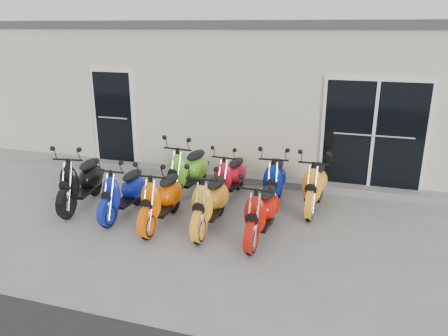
{
  "coord_description": "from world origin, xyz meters",
  "views": [
    {
      "loc": [
        2.29,
        -6.71,
        3.26
      ],
      "look_at": [
        0.0,
        0.6,
        0.75
      ],
      "focal_mm": 35.0,
      "sensor_mm": 36.0,
      "label": 1
    }
  ],
  "objects": [
    {
      "name": "building",
      "position": [
        0.0,
        5.2,
        1.6
      ],
      "size": [
        14.0,
        6.0,
        3.2
      ],
      "primitive_type": "cube",
      "color": "beige",
      "rests_on": "ground"
    },
    {
      "name": "scooter_back_red",
      "position": [
        -0.0,
        1.03,
        0.57
      ],
      "size": [
        0.67,
        1.58,
        1.14
      ],
      "primitive_type": null,
      "rotation": [
        0.0,
        0.0,
        -0.07
      ],
      "color": "red",
      "rests_on": "ground"
    },
    {
      "name": "scooter_back_green",
      "position": [
        -0.85,
        0.91,
        0.66
      ],
      "size": [
        0.78,
        1.83,
        1.32
      ],
      "primitive_type": null,
      "rotation": [
        0.0,
        0.0,
        -0.07
      ],
      "color": "#60C722",
      "rests_on": "ground"
    },
    {
      "name": "door_right",
      "position": [
        2.6,
        2.17,
        1.26
      ],
      "size": [
        2.02,
        0.08,
        2.22
      ],
      "primitive_type": "cube",
      "color": "black",
      "rests_on": "front_step"
    },
    {
      "name": "scooter_back_yellow",
      "position": [
        1.63,
        0.96,
        0.62
      ],
      "size": [
        0.64,
        1.69,
        1.24
      ],
      "primitive_type": null,
      "rotation": [
        0.0,
        0.0,
        -0.02
      ],
      "color": "#FF9E21",
      "rests_on": "ground"
    },
    {
      "name": "scooter_front_orange_a",
      "position": [
        -0.77,
        -0.5,
        0.61
      ],
      "size": [
        0.65,
        1.68,
        1.23
      ],
      "primitive_type": null,
      "rotation": [
        0.0,
        0.0,
        0.03
      ],
      "color": "#FF5A01",
      "rests_on": "ground"
    },
    {
      "name": "front_step",
      "position": [
        0.0,
        2.02,
        0.07
      ],
      "size": [
        14.0,
        0.4,
        0.15
      ],
      "primitive_type": "cube",
      "color": "gray",
      "rests_on": "ground"
    },
    {
      "name": "scooter_front_red",
      "position": [
        0.97,
        -0.5,
        0.6
      ],
      "size": [
        0.67,
        1.65,
        1.2
      ],
      "primitive_type": null,
      "rotation": [
        0.0,
        0.0,
        -0.05
      ],
      "color": "#B41107",
      "rests_on": "ground"
    },
    {
      "name": "scooter_front_black",
      "position": [
        -2.53,
        -0.21,
        0.64
      ],
      "size": [
        0.88,
        1.81,
        1.28
      ],
      "primitive_type": null,
      "rotation": [
        0.0,
        0.0,
        0.15
      ],
      "color": "black",
      "rests_on": "ground"
    },
    {
      "name": "door_left",
      "position": [
        -3.2,
        2.17,
        1.26
      ],
      "size": [
        1.07,
        0.08,
        2.22
      ],
      "primitive_type": "cube",
      "color": "black",
      "rests_on": "front_step"
    },
    {
      "name": "scooter_front_orange_b",
      "position": [
        0.07,
        -0.39,
        0.62
      ],
      "size": [
        0.65,
        1.7,
        1.24
      ],
      "primitive_type": null,
      "rotation": [
        0.0,
        0.0,
        0.02
      ],
      "color": "#FFA620",
      "rests_on": "ground"
    },
    {
      "name": "scooter_front_blue",
      "position": [
        -1.57,
        -0.35,
        0.58
      ],
      "size": [
        0.58,
        1.59,
        1.17
      ],
      "primitive_type": null,
      "rotation": [
        0.0,
        0.0,
        -0.0
      ],
      "color": "#0D1A97",
      "rests_on": "ground"
    },
    {
      "name": "scooter_back_blue",
      "position": [
        0.89,
        0.96,
        0.62
      ],
      "size": [
        0.77,
        1.73,
        1.24
      ],
      "primitive_type": null,
      "rotation": [
        0.0,
        0.0,
        0.1
      ],
      "color": "navy",
      "rests_on": "ground"
    },
    {
      "name": "roof_cap",
      "position": [
        0.0,
        5.2,
        3.28
      ],
      "size": [
        14.2,
        6.2,
        0.16
      ],
      "primitive_type": "cube",
      "color": "#3F3F42",
      "rests_on": "building"
    },
    {
      "name": "ground",
      "position": [
        0.0,
        0.0,
        0.0
      ],
      "size": [
        80.0,
        80.0,
        0.0
      ],
      "primitive_type": "plane",
      "color": "gray",
      "rests_on": "ground"
    }
  ]
}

